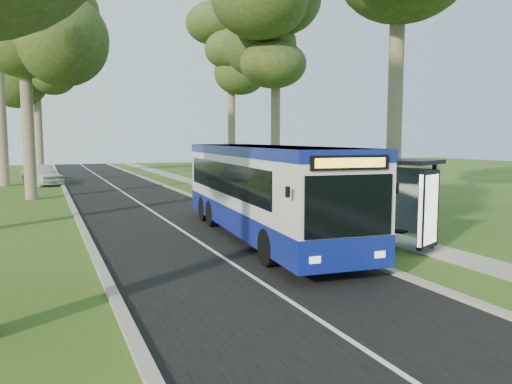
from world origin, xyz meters
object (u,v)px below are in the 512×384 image
bus_stop_sign (360,194)px  car_silver (35,173)px  car_white (42,175)px  litter_bin (372,228)px  bus (263,191)px  bus_shelter (396,186)px

bus_stop_sign → car_silver: size_ratio=0.69×
car_white → car_silver: car_white is taller
litter_bin → car_white: (-10.19, 27.75, 0.26)m
bus → car_white: bearing=110.5°
bus_shelter → car_white: size_ratio=0.82×
litter_bin → car_white: 29.57m
bus_stop_sign → car_silver: bearing=128.8°
bus_shelter → car_white: bus_shelter is taller
bus_stop_sign → bus_shelter: size_ratio=0.74×
bus_shelter → litter_bin: (-0.26, 0.88, -1.51)m
bus_shelter → litter_bin: size_ratio=3.60×
car_white → car_silver: (-0.51, 4.66, -0.13)m
bus_shelter → car_silver: 35.09m
bus → car_white: 26.45m
bus_stop_sign → bus_shelter: bearing=-14.9°
bus_shelter → litter_bin: bus_shelter is taller
bus_stop_sign → car_white: (-9.54, 27.96, -0.94)m
bus → litter_bin: 3.96m
bus_stop_sign → bus_shelter: bus_shelter is taller
car_silver → bus_shelter: bearing=-66.7°
bus_stop_sign → car_silver: bus_stop_sign is taller
litter_bin → car_white: bearing=110.2°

